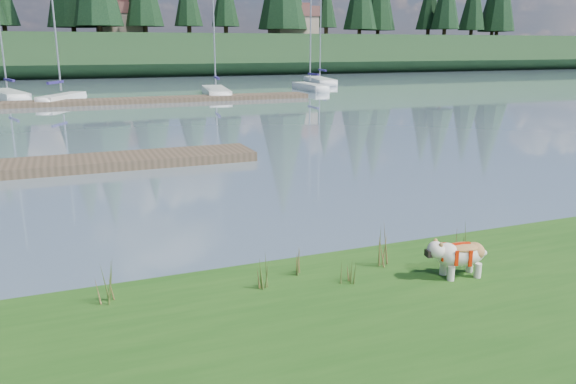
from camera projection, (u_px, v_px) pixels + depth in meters
name	position (u px, v px, depth m)	size (l,w,h in m)	color
ground	(95.00, 104.00, 37.26)	(200.00, 200.00, 0.00)	#7890A2
ridge	(75.00, 55.00, 75.32)	(200.00, 20.00, 5.00)	black
bulldog	(460.00, 253.00, 8.50)	(1.00, 0.49, 0.59)	silver
dock_far	(126.00, 101.00, 37.94)	(26.00, 2.20, 0.30)	#4C3D2C
sailboat_bg_1	(6.00, 94.00, 41.36)	(3.67, 7.95, 11.70)	white
sailboat_bg_2	(65.00, 97.00, 38.56)	(3.59, 5.51, 8.74)	white
sailboat_bg_3	(215.00, 90.00, 44.37)	(2.85, 8.37, 12.06)	white
sailboat_bg_4	(308.00, 86.00, 49.19)	(1.35, 6.25, 9.38)	white
sailboat_bg_5	(318.00, 80.00, 57.89)	(3.49, 8.95, 12.45)	white
weed_0	(263.00, 274.00, 8.10)	(0.17, 0.14, 0.53)	#475B23
weed_1	(300.00, 262.00, 8.66)	(0.17, 0.14, 0.45)	#475B23
weed_2	(381.00, 247.00, 8.89)	(0.17, 0.14, 0.78)	#475B23
weed_3	(105.00, 285.00, 7.60)	(0.17, 0.14, 0.66)	#475B23
weed_4	(348.00, 271.00, 8.29)	(0.17, 0.14, 0.47)	#475B23
weed_5	(461.00, 244.00, 9.22)	(0.17, 0.14, 0.64)	#475B23
mud_lip	(210.00, 289.00, 8.81)	(60.00, 0.50, 0.14)	#33281C
house_1	(120.00, 18.00, 74.44)	(6.30, 5.30, 4.65)	gray
house_2	(293.00, 20.00, 81.17)	(6.30, 5.30, 4.65)	gray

